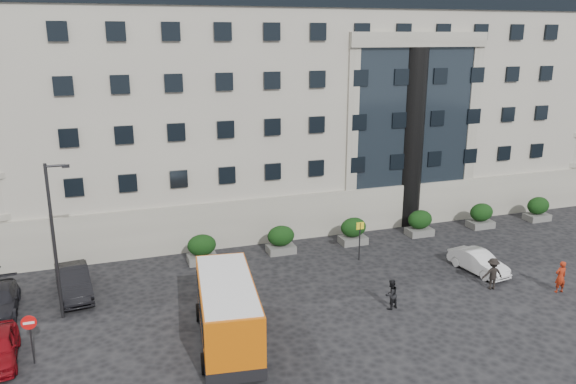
{
  "coord_description": "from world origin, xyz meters",
  "views": [
    {
      "loc": [
        -9.48,
        -24.94,
        13.79
      ],
      "look_at": [
        0.65,
        4.75,
        5.0
      ],
      "focal_mm": 35.0,
      "sensor_mm": 36.0,
      "label": 1
    }
  ],
  "objects_px": {
    "hedge_f": "(538,209)",
    "hedge_c": "(353,231)",
    "hedge_d": "(420,223)",
    "pedestrian_b": "(391,294)",
    "bus_stop_sign": "(360,234)",
    "minibus": "(227,310)",
    "parked_car_b": "(73,282)",
    "pedestrian_c": "(493,274)",
    "hedge_b": "(281,239)",
    "hedge_e": "(481,215)",
    "hedge_a": "(202,249)",
    "no_entry_sign": "(30,330)",
    "white_taxi": "(478,262)",
    "pedestrian_a": "(561,277)",
    "street_lamp": "(55,236)"
  },
  "relations": [
    {
      "from": "hedge_c",
      "to": "pedestrian_b",
      "type": "distance_m",
      "value": 9.56
    },
    {
      "from": "white_taxi",
      "to": "pedestrian_c",
      "type": "xyz_separation_m",
      "value": [
        -0.74,
        -2.2,
        0.26
      ]
    },
    {
      "from": "hedge_f",
      "to": "hedge_c",
      "type": "bearing_deg",
      "value": 180.0
    },
    {
      "from": "street_lamp",
      "to": "bus_stop_sign",
      "type": "distance_m",
      "value": 17.75
    },
    {
      "from": "bus_stop_sign",
      "to": "parked_car_b",
      "type": "height_order",
      "value": "bus_stop_sign"
    },
    {
      "from": "minibus",
      "to": "no_entry_sign",
      "type": "bearing_deg",
      "value": -179.14
    },
    {
      "from": "street_lamp",
      "to": "bus_stop_sign",
      "type": "bearing_deg",
      "value": 6.54
    },
    {
      "from": "bus_stop_sign",
      "to": "minibus",
      "type": "xyz_separation_m",
      "value": [
        -10.09,
        -6.99,
        -0.07
      ]
    },
    {
      "from": "hedge_e",
      "to": "pedestrian_c",
      "type": "xyz_separation_m",
      "value": [
        -6.07,
        -9.0,
        -0.02
      ]
    },
    {
      "from": "hedge_c",
      "to": "white_taxi",
      "type": "bearing_deg",
      "value": -53.29
    },
    {
      "from": "hedge_d",
      "to": "pedestrian_b",
      "type": "xyz_separation_m",
      "value": [
        -7.43,
        -9.29,
        -0.12
      ]
    },
    {
      "from": "parked_car_b",
      "to": "pedestrian_c",
      "type": "relative_size",
      "value": 2.62
    },
    {
      "from": "hedge_e",
      "to": "street_lamp",
      "type": "bearing_deg",
      "value": -170.52
    },
    {
      "from": "street_lamp",
      "to": "pedestrian_c",
      "type": "bearing_deg",
      "value": -10.49
    },
    {
      "from": "hedge_c",
      "to": "hedge_d",
      "type": "relative_size",
      "value": 1.0
    },
    {
      "from": "parked_car_b",
      "to": "pedestrian_a",
      "type": "xyz_separation_m",
      "value": [
        25.5,
        -8.29,
        0.13
      ]
    },
    {
      "from": "hedge_c",
      "to": "bus_stop_sign",
      "type": "relative_size",
      "value": 0.73
    },
    {
      "from": "hedge_a",
      "to": "pedestrian_a",
      "type": "bearing_deg",
      "value": -30.44
    },
    {
      "from": "hedge_d",
      "to": "hedge_a",
      "type": "bearing_deg",
      "value": 180.0
    },
    {
      "from": "hedge_b",
      "to": "white_taxi",
      "type": "distance_m",
      "value": 12.32
    },
    {
      "from": "bus_stop_sign",
      "to": "pedestrian_a",
      "type": "xyz_separation_m",
      "value": [
        8.5,
        -7.78,
        -0.81
      ]
    },
    {
      "from": "hedge_a",
      "to": "pedestrian_a",
      "type": "height_order",
      "value": "hedge_a"
    },
    {
      "from": "hedge_c",
      "to": "hedge_e",
      "type": "height_order",
      "value": "same"
    },
    {
      "from": "hedge_a",
      "to": "no_entry_sign",
      "type": "bearing_deg",
      "value": -135.52
    },
    {
      "from": "street_lamp",
      "to": "white_taxi",
      "type": "distance_m",
      "value": 23.79
    },
    {
      "from": "hedge_c",
      "to": "hedge_f",
      "type": "xyz_separation_m",
      "value": [
        15.6,
        0.0,
        0.0
      ]
    },
    {
      "from": "hedge_b",
      "to": "street_lamp",
      "type": "height_order",
      "value": "street_lamp"
    },
    {
      "from": "street_lamp",
      "to": "parked_car_b",
      "type": "relative_size",
      "value": 1.67
    },
    {
      "from": "pedestrian_b",
      "to": "hedge_e",
      "type": "bearing_deg",
      "value": -161.03
    },
    {
      "from": "hedge_a",
      "to": "parked_car_b",
      "type": "bearing_deg",
      "value": -163.03
    },
    {
      "from": "white_taxi",
      "to": "pedestrian_a",
      "type": "xyz_separation_m",
      "value": [
        2.53,
        -3.78,
        0.27
      ]
    },
    {
      "from": "hedge_a",
      "to": "hedge_d",
      "type": "relative_size",
      "value": 1.0
    },
    {
      "from": "hedge_c",
      "to": "street_lamp",
      "type": "relative_size",
      "value": 0.23
    },
    {
      "from": "hedge_b",
      "to": "pedestrian_b",
      "type": "distance_m",
      "value": 9.76
    },
    {
      "from": "hedge_a",
      "to": "pedestrian_b",
      "type": "relative_size",
      "value": 1.14
    },
    {
      "from": "hedge_e",
      "to": "bus_stop_sign",
      "type": "height_order",
      "value": "bus_stop_sign"
    },
    {
      "from": "pedestrian_b",
      "to": "pedestrian_c",
      "type": "bearing_deg",
      "value": 165.18
    },
    {
      "from": "pedestrian_a",
      "to": "parked_car_b",
      "type": "bearing_deg",
      "value": -13.15
    },
    {
      "from": "hedge_c",
      "to": "hedge_e",
      "type": "relative_size",
      "value": 1.0
    },
    {
      "from": "hedge_c",
      "to": "pedestrian_c",
      "type": "xyz_separation_m",
      "value": [
        4.33,
        -9.0,
        -0.02
      ]
    },
    {
      "from": "hedge_b",
      "to": "street_lamp",
      "type": "xyz_separation_m",
      "value": [
        -13.14,
        -4.8,
        3.44
      ]
    },
    {
      "from": "hedge_a",
      "to": "pedestrian_a",
      "type": "xyz_separation_m",
      "value": [
        18.0,
        -10.58,
        -0.01
      ]
    },
    {
      "from": "hedge_c",
      "to": "hedge_b",
      "type": "bearing_deg",
      "value": 180.0
    },
    {
      "from": "hedge_c",
      "to": "hedge_d",
      "type": "xyz_separation_m",
      "value": [
        5.2,
        0.0,
        0.0
      ]
    },
    {
      "from": "hedge_b",
      "to": "hedge_e",
      "type": "bearing_deg",
      "value": 0.0
    },
    {
      "from": "hedge_c",
      "to": "hedge_d",
      "type": "distance_m",
      "value": 5.2
    },
    {
      "from": "hedge_e",
      "to": "minibus",
      "type": "relative_size",
      "value": 0.25
    },
    {
      "from": "street_lamp",
      "to": "parked_car_b",
      "type": "bearing_deg",
      "value": 80.08
    },
    {
      "from": "white_taxi",
      "to": "pedestrian_b",
      "type": "height_order",
      "value": "pedestrian_b"
    },
    {
      "from": "hedge_d",
      "to": "pedestrian_c",
      "type": "bearing_deg",
      "value": -95.51
    }
  ]
}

